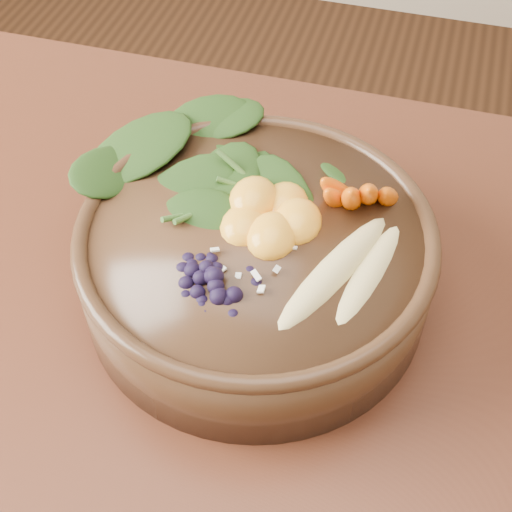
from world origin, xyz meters
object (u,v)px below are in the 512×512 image
stoneware_bowl (256,263)px  blueberry_pile (214,264)px  dining_table (205,412)px  kale_heap (250,148)px  carrot_cluster (366,161)px  mandarin_cluster (271,204)px  banana_halves (354,259)px

stoneware_bowl → blueberry_pile: blueberry_pile is taller
dining_table → kale_heap: (-0.00, 0.17, 0.21)m
dining_table → carrot_cluster: 0.30m
dining_table → mandarin_cluster: (0.04, 0.11, 0.20)m
mandarin_cluster → blueberry_pile: 0.09m
dining_table → stoneware_bowl: size_ratio=4.86×
stoneware_bowl → banana_halves: banana_halves is taller
stoneware_bowl → carrot_cluster: 0.14m
kale_heap → banana_halves: (0.12, -0.10, -0.01)m
kale_heap → dining_table: bearing=-89.4°
kale_heap → mandarin_cluster: bearing=-58.8°
dining_table → banana_halves: size_ratio=9.04×
carrot_cluster → blueberry_pile: carrot_cluster is taller
banana_halves → mandarin_cluster: size_ratio=1.69×
carrot_cluster → kale_heap: bearing=-169.5°
dining_table → carrot_cluster: bearing=55.6°
blueberry_pile → carrot_cluster: bearing=53.5°
carrot_cluster → dining_table: bearing=-107.4°
mandarin_cluster → blueberry_pile: blueberry_pile is taller
stoneware_bowl → kale_heap: bearing=109.9°
stoneware_bowl → mandarin_cluster: bearing=66.7°
kale_heap → carrot_cluster: bearing=-6.5°
banana_halves → blueberry_pile: bearing=-141.5°
stoneware_bowl → mandarin_cluster: 0.07m
dining_table → kale_heap: kale_heap is taller
banana_halves → dining_table: bearing=-132.8°
mandarin_cluster → stoneware_bowl: bearing=-113.3°
dining_table → banana_halves: banana_halves is taller
dining_table → banana_halves: 0.24m
dining_table → stoneware_bowl: bearing=73.7°
banana_halves → blueberry_pile: (-0.11, -0.04, 0.01)m
mandarin_cluster → blueberry_pile: size_ratio=0.69×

